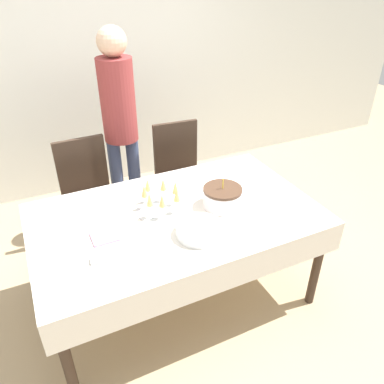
# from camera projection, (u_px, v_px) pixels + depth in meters

# --- Properties ---
(ground_plane) EXTENTS (12.00, 12.00, 0.00)m
(ground_plane) POSITION_uv_depth(u_px,v_px,m) (178.00, 294.00, 2.78)
(ground_plane) COLOR tan
(wall_back) EXTENTS (8.00, 0.05, 2.70)m
(wall_back) POSITION_uv_depth(u_px,v_px,m) (94.00, 56.00, 3.56)
(wall_back) COLOR silver
(wall_back) RESTS_ON ground_plane
(dining_table) EXTENTS (1.81, 1.09, 0.73)m
(dining_table) POSITION_uv_depth(u_px,v_px,m) (176.00, 226.00, 2.46)
(dining_table) COLOR silver
(dining_table) RESTS_ON ground_plane
(dining_chair_far_left) EXTENTS (0.43, 0.43, 0.94)m
(dining_chair_far_left) POSITION_uv_depth(u_px,v_px,m) (89.00, 193.00, 3.04)
(dining_chair_far_left) COLOR #38281E
(dining_chair_far_left) RESTS_ON ground_plane
(dining_chair_far_right) EXTENTS (0.45, 0.45, 0.94)m
(dining_chair_far_right) POSITION_uv_depth(u_px,v_px,m) (180.00, 172.00, 3.33)
(dining_chair_far_right) COLOR #38281E
(dining_chair_far_right) RESTS_ON ground_plane
(birthday_cake) EXTENTS (0.26, 0.26, 0.21)m
(birthday_cake) POSITION_uv_depth(u_px,v_px,m) (222.00, 197.00, 2.45)
(birthday_cake) COLOR white
(birthday_cake) RESTS_ON dining_table
(champagne_tray) EXTENTS (0.33, 0.33, 0.18)m
(champagne_tray) POSITION_uv_depth(u_px,v_px,m) (160.00, 199.00, 2.40)
(champagne_tray) COLOR silver
(champagne_tray) RESTS_ON dining_table
(plate_stack_main) EXTENTS (0.28, 0.28, 0.06)m
(plate_stack_main) POSITION_uv_depth(u_px,v_px,m) (200.00, 230.00, 2.20)
(plate_stack_main) COLOR white
(plate_stack_main) RESTS_ON dining_table
(cake_knife) EXTENTS (0.29, 0.12, 0.00)m
(cake_knife) POSITION_uv_depth(u_px,v_px,m) (253.00, 221.00, 2.33)
(cake_knife) COLOR silver
(cake_knife) RESTS_ON dining_table
(fork_pile) EXTENTS (0.18, 0.09, 0.02)m
(fork_pile) POSITION_uv_depth(u_px,v_px,m) (107.00, 258.00, 2.02)
(fork_pile) COLOR silver
(fork_pile) RESTS_ON dining_table
(napkin_pile) EXTENTS (0.15, 0.15, 0.01)m
(napkin_pile) POSITION_uv_depth(u_px,v_px,m) (104.00, 236.00, 2.19)
(napkin_pile) COLOR pink
(napkin_pile) RESTS_ON dining_table
(person_standing) EXTENTS (0.28, 0.28, 1.73)m
(person_standing) POSITION_uv_depth(u_px,v_px,m) (119.00, 115.00, 3.04)
(person_standing) COLOR #3F4C72
(person_standing) RESTS_ON ground_plane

